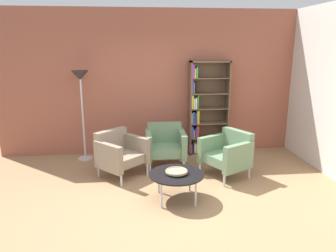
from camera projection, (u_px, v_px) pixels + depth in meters
ground_plane at (172, 206)px, 4.52m from camera, size 8.32×8.32×0.00m
brick_back_panel at (158, 83)px, 6.54m from camera, size 6.40×0.12×2.90m
bookshelf_tall at (205, 109)px, 6.56m from camera, size 0.80×0.30×1.90m
coffee_table_low at (176, 175)px, 4.64m from camera, size 0.80×0.80×0.40m
decorative_bowl at (176, 171)px, 4.62m from camera, size 0.32×0.32×0.05m
armchair_by_bookshelf at (165, 144)px, 5.94m from camera, size 0.73×0.67×0.78m
armchair_near_window at (120, 153)px, 5.48m from camera, size 0.95×0.95×0.78m
armchair_corner_red at (228, 153)px, 5.48m from camera, size 0.91×0.93×0.78m
floor_lamp_torchiere at (81, 86)px, 6.04m from camera, size 0.32×0.32×1.74m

